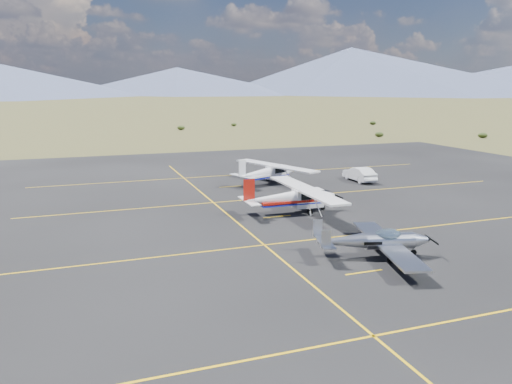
{
  "coord_description": "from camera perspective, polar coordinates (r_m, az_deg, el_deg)",
  "views": [
    {
      "loc": [
        -15.4,
        -22.86,
        8.68
      ],
      "look_at": [
        -4.16,
        8.51,
        1.6
      ],
      "focal_mm": 35.0,
      "sensor_mm": 36.0,
      "label": 1
    }
  ],
  "objects": [
    {
      "name": "aircraft_low_wing",
      "position": [
        26.62,
        13.56,
        -5.46
      ],
      "size": [
        6.0,
        8.2,
        1.78
      ],
      "rotation": [
        0.0,
        0.0,
        -0.26
      ],
      "color": "#B9BBC0",
      "rests_on": "apron"
    },
    {
      "name": "ground",
      "position": [
        28.9,
        13.65,
        -5.84
      ],
      "size": [
        1600.0,
        1600.0,
        0.0
      ],
      "primitive_type": "plane",
      "color": "#383D1C",
      "rests_on": "ground"
    },
    {
      "name": "aircraft_cessna",
      "position": [
        34.7,
        4.13,
        -0.57
      ],
      "size": [
        6.12,
        10.19,
        2.59
      ],
      "rotation": [
        0.0,
        0.0,
        -0.01
      ],
      "color": "silver",
      "rests_on": "apron"
    },
    {
      "name": "apron",
      "position": [
        34.7,
        7.33,
        -2.59
      ],
      "size": [
        72.0,
        72.0,
        0.02
      ],
      "primitive_type": "cube",
      "color": "black",
      "rests_on": "ground"
    },
    {
      "name": "aircraft_plain",
      "position": [
        45.12,
        1.35,
        2.32
      ],
      "size": [
        6.94,
        9.54,
        2.47
      ],
      "rotation": [
        0.0,
        0.0,
        0.37
      ],
      "color": "silver",
      "rests_on": "apron"
    },
    {
      "name": "sedan",
      "position": [
        47.41,
        11.73,
        2.03
      ],
      "size": [
        1.44,
        4.06,
        1.33
      ],
      "primitive_type": "imported",
      "rotation": [
        0.0,
        0.0,
        3.14
      ],
      "color": "white",
      "rests_on": "apron"
    }
  ]
}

